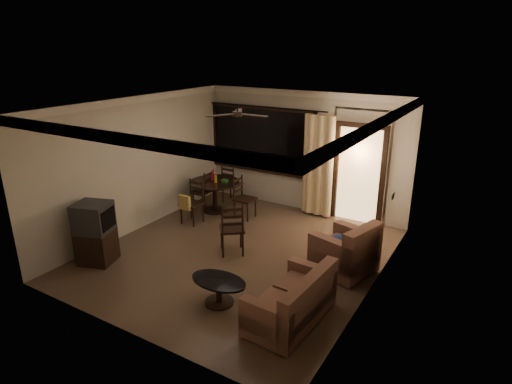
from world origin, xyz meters
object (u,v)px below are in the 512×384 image
Objects in this scene: dining_table at (215,188)px; tv_cabinet at (95,233)px; coffee_table at (219,288)px; side_chair at (232,238)px; sofa at (294,303)px; dining_chair_south at (192,210)px; dining_chair_west at (204,197)px; armchair at (347,253)px; dining_chair_east at (245,206)px; dining_chair_north at (232,191)px.

tv_cabinet is at bearing -96.30° from dining_table.
side_chair is (-0.76, 1.50, 0.04)m from coffee_table.
dining_chair_south is at bearing 152.96° from sofa.
armchair is (4.01, -1.18, 0.09)m from dining_chair_west.
dining_chair_east is 3.36m from tv_cabinet.
dining_chair_north is at bearing -94.87° from side_chair.
dining_chair_south is at bearing -64.03° from side_chair.
tv_cabinet is at bearing -0.03° from dining_chair_west.
tv_cabinet is 2.47m from side_chair.
sofa is at bearing -15.97° from tv_cabinet.
dining_chair_south is (-0.00, -0.86, -0.27)m from dining_table.
dining_chair_east is at bearing 89.93° from dining_chair_west.
dining_chair_south is 1.00× the size of dining_chair_north.
tv_cabinet reaches higher than dining_chair_east.
dining_chair_east is at bearing 45.70° from dining_chair_south.
armchair is (3.68, -0.33, 0.07)m from dining_chair_south.
dining_chair_north is 1.03× the size of coffee_table.
armchair is (3.67, -1.91, 0.09)m from dining_chair_north.
coffee_table is 0.89× the size of side_chair.
dining_chair_east is (0.83, -0.00, -0.29)m from dining_table.
dining_chair_east reaches higher than sofa.
dining_chair_east reaches higher than coffee_table.
coffee_table is at bearing 40.88° from dining_chair_west.
tv_cabinet is at bearing -178.95° from coffee_table.
dining_chair_south is at bearing 89.99° from dining_chair_north.
coffee_table is (2.66, -3.09, -0.01)m from dining_chair_west.
dining_chair_south reaches higher than coffee_table.
side_chair reaches higher than dining_table.
side_chair is at bearing 50.11° from dining_chair_west.
tv_cabinet is (-1.18, -3.14, 0.29)m from dining_chair_east.
dining_table is at bearing 90.12° from dining_chair_north.
dining_table is at bearing 89.89° from dining_chair_south.
coffee_table is at bearing -53.05° from dining_table.
dining_chair_south is 2.32m from tv_cabinet.
side_chair is at bearing -153.22° from armchair.
dining_chair_south is 1.58m from dining_chair_north.
sofa is 1.20m from coffee_table.
dining_chair_west is at bearing 179.77° from dining_table.
sofa is at bearing -39.78° from dining_table.
dining_chair_north is 3.89m from tv_cabinet.
dining_chair_north reaches higher than sofa.
armchair is at bearing 88.18° from sofa.
side_chair reaches higher than dining_chair_west.
dining_chair_west reaches higher than armchair.
dining_chair_south is (0.33, -0.86, 0.02)m from dining_chair_west.
coffee_table is at bearing -168.59° from sofa.
side_chair is (0.73, -1.59, 0.03)m from dining_chair_east.
dining_chair_north is at bearing 168.27° from armchair.
armchair is at bearing 152.72° from dining_chair_north.
dining_chair_west is at bearing 111.27° from dining_chair_south.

